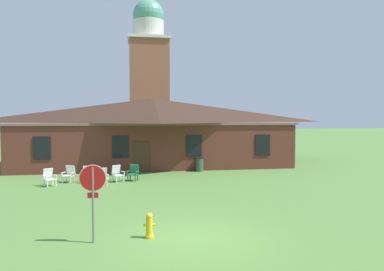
{
  "coord_description": "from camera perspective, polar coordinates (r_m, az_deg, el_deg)",
  "views": [
    {
      "loc": [
        -1.94,
        -11.16,
        3.79
      ],
      "look_at": [
        1.44,
        8.62,
        2.77
      ],
      "focal_mm": 34.54,
      "sensor_mm": 36.0,
      "label": 1
    }
  ],
  "objects": [
    {
      "name": "ground_plane",
      "position": [
        11.95,
        0.16,
        -15.61
      ],
      "size": [
        200.0,
        200.0,
        0.0
      ],
      "primitive_type": "plane",
      "color": "#517A38"
    },
    {
      "name": "brick_building",
      "position": [
        30.39,
        -6.04,
        0.81
      ],
      "size": [
        20.96,
        10.4,
        5.29
      ],
      "color": "brown",
      "rests_on": "ground"
    },
    {
      "name": "dome_tower",
      "position": [
        47.51,
        -6.68,
        9.0
      ],
      "size": [
        5.18,
        5.18,
        19.35
      ],
      "color": "#93563D",
      "rests_on": "ground"
    },
    {
      "name": "stop_sign",
      "position": [
        11.54,
        -15.06,
        -7.83
      ],
      "size": [
        0.81,
        0.09,
        2.37
      ],
      "color": "slate",
      "rests_on": "ground"
    },
    {
      "name": "lawn_chair_by_porch",
      "position": [
        21.81,
        -21.19,
        -5.98
      ],
      "size": [
        0.84,
        0.87,
        0.96
      ],
      "color": "white",
      "rests_on": "ground"
    },
    {
      "name": "lawn_chair_near_door",
      "position": [
        22.62,
        -18.44,
        -5.62
      ],
      "size": [
        0.76,
        0.81,
        0.96
      ],
      "color": "silver",
      "rests_on": "ground"
    },
    {
      "name": "lawn_chair_left_end",
      "position": [
        22.21,
        -15.73,
        -5.73
      ],
      "size": [
        0.76,
        0.82,
        0.96
      ],
      "color": "silver",
      "rests_on": "ground"
    },
    {
      "name": "lawn_chair_middle",
      "position": [
        21.16,
        -13.65,
        -6.13
      ],
      "size": [
        0.69,
        0.72,
        0.96
      ],
      "color": "silver",
      "rests_on": "ground"
    },
    {
      "name": "lawn_chair_right_end",
      "position": [
        22.13,
        -11.44,
        -5.71
      ],
      "size": [
        0.82,
        0.85,
        0.96
      ],
      "color": "silver",
      "rests_on": "ground"
    },
    {
      "name": "lawn_chair_far_side",
      "position": [
        22.28,
        -9.03,
        -5.63
      ],
      "size": [
        0.76,
        0.81,
        0.96
      ],
      "color": "#28704C",
      "rests_on": "ground"
    },
    {
      "name": "fire_hydrant",
      "position": [
        11.97,
        -6.62,
        -13.71
      ],
      "size": [
        0.36,
        0.28,
        0.79
      ],
      "color": "gold",
      "rests_on": "ground"
    },
    {
      "name": "trash_bin",
      "position": [
        25.68,
        1.17,
        -4.47
      ],
      "size": [
        0.56,
        0.56,
        0.98
      ],
      "color": "#335638",
      "rests_on": "ground"
    }
  ]
}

